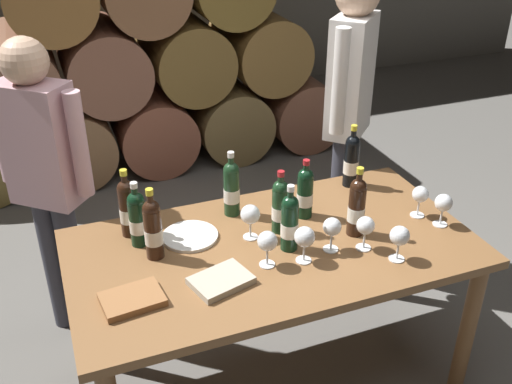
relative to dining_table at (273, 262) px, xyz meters
name	(u,v)px	position (x,y,z in m)	size (l,w,h in m)	color
ground_plane	(271,375)	(0.00, 0.00, -0.67)	(14.00, 14.00, 0.00)	#66635E
barrel_stack	(145,70)	(0.00, 2.60, 0.09)	(3.12, 0.90, 1.69)	brown
dining_table	(273,262)	(0.00, 0.00, 0.00)	(1.70, 0.90, 0.76)	brown
wine_bottle_0	(137,218)	(-0.52, 0.21, 0.22)	(0.07, 0.07, 0.29)	black
wine_bottle_1	(280,205)	(0.07, 0.09, 0.22)	(0.07, 0.07, 0.29)	#19381E
wine_bottle_2	(290,222)	(0.05, -0.05, 0.22)	(0.07, 0.07, 0.30)	black
wine_bottle_3	(357,206)	(0.36, -0.04, 0.23)	(0.07, 0.07, 0.32)	black
wine_bottle_4	(128,207)	(-0.54, 0.30, 0.22)	(0.07, 0.07, 0.31)	black
wine_bottle_5	(153,228)	(-0.48, 0.10, 0.23)	(0.07, 0.07, 0.31)	black
wine_bottle_6	(305,192)	(0.22, 0.17, 0.21)	(0.07, 0.07, 0.28)	black
wine_bottle_7	(232,188)	(-0.08, 0.30, 0.22)	(0.07, 0.07, 0.31)	#19381E
wine_bottle_8	(351,160)	(0.56, 0.35, 0.23)	(0.07, 0.07, 0.32)	black
wine_glass_0	(305,238)	(0.07, -0.15, 0.20)	(0.08, 0.08, 0.16)	white
wine_glass_1	(400,237)	(0.43, -0.28, 0.20)	(0.08, 0.08, 0.15)	white
wine_glass_2	(443,204)	(0.75, -0.12, 0.20)	(0.08, 0.08, 0.15)	white
wine_glass_3	(332,228)	(0.21, -0.12, 0.20)	(0.08, 0.08, 0.15)	white
wine_glass_4	(267,242)	(-0.08, -0.12, 0.20)	(0.08, 0.08, 0.15)	white
wine_glass_5	(250,215)	(-0.07, 0.09, 0.20)	(0.08, 0.08, 0.16)	white
wine_glass_6	(420,195)	(0.70, -0.02, 0.20)	(0.07, 0.07, 0.15)	white
wine_glass_7	(365,227)	(0.34, -0.16, 0.20)	(0.08, 0.08, 0.15)	white
tasting_notebook	(132,299)	(-0.62, -0.16, 0.11)	(0.22, 0.16, 0.03)	#936038
leather_ledger	(221,281)	(-0.29, -0.17, 0.11)	(0.22, 0.16, 0.03)	#B2A893
serving_plate	(190,236)	(-0.31, 0.18, 0.10)	(0.24, 0.24, 0.01)	white
sommelier_presenting	(349,100)	(0.75, 0.75, 0.37)	(0.37, 0.37, 1.72)	#383842
taster_seated_left	(45,171)	(-0.84, 0.72, 0.25)	(0.40, 0.35, 1.54)	#383842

